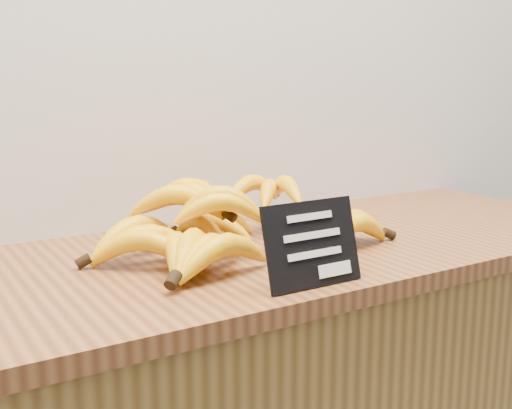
# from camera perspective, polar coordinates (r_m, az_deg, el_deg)

# --- Properties ---
(counter_top) EXTENTS (1.54, 0.54, 0.03)m
(counter_top) POSITION_cam_1_polar(r_m,az_deg,el_deg) (1.13, -1.33, -4.78)
(counter_top) COLOR brown
(counter_top) RESTS_ON counter
(chalkboard_sign) EXTENTS (0.16, 0.04, 0.12)m
(chalkboard_sign) POSITION_cam_1_polar(r_m,az_deg,el_deg) (0.93, 5.03, -3.52)
(chalkboard_sign) COLOR black
(chalkboard_sign) RESTS_ON counter_top
(banana_pile) EXTENTS (0.54, 0.37, 0.12)m
(banana_pile) POSITION_cam_1_polar(r_m,az_deg,el_deg) (1.10, -3.08, -1.67)
(banana_pile) COLOR yellow
(banana_pile) RESTS_ON counter_top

